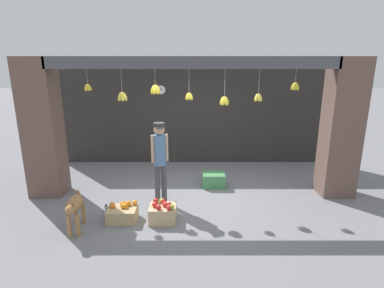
{
  "coord_description": "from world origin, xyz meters",
  "views": [
    {
      "loc": [
        -0.0,
        -5.93,
        2.82
      ],
      "look_at": [
        0.0,
        0.37,
        1.12
      ],
      "focal_mm": 28.0,
      "sensor_mm": 36.0,
      "label": 1
    }
  ],
  "objects_px": {
    "shopkeeper": "(160,157)",
    "produce_box_green": "(214,180)",
    "dog": "(75,207)",
    "fruit_crate_oranges": "(123,213)",
    "fruit_crate_apples": "(163,212)",
    "wall_clock": "(161,90)",
    "water_bottle": "(107,211)"
  },
  "relations": [
    {
      "from": "fruit_crate_oranges",
      "to": "fruit_crate_apples",
      "type": "xyz_separation_m",
      "value": [
        0.75,
        -0.03,
        0.03
      ]
    },
    {
      "from": "fruit_crate_oranges",
      "to": "fruit_crate_apples",
      "type": "distance_m",
      "value": 0.75
    },
    {
      "from": "shopkeeper",
      "to": "water_bottle",
      "type": "relative_size",
      "value": 7.4
    },
    {
      "from": "wall_clock",
      "to": "dog",
      "type": "bearing_deg",
      "value": -106.99
    },
    {
      "from": "shopkeeper",
      "to": "wall_clock",
      "type": "relative_size",
      "value": 6.71
    },
    {
      "from": "produce_box_green",
      "to": "shopkeeper",
      "type": "bearing_deg",
      "value": -141.46
    },
    {
      "from": "shopkeeper",
      "to": "water_bottle",
      "type": "distance_m",
      "value": 1.45
    },
    {
      "from": "fruit_crate_oranges",
      "to": "wall_clock",
      "type": "height_order",
      "value": "wall_clock"
    },
    {
      "from": "water_bottle",
      "to": "fruit_crate_oranges",
      "type": "bearing_deg",
      "value": -25.31
    },
    {
      "from": "fruit_crate_apples",
      "to": "wall_clock",
      "type": "xyz_separation_m",
      "value": [
        -0.33,
        3.42,
        1.94
      ]
    },
    {
      "from": "dog",
      "to": "fruit_crate_oranges",
      "type": "bearing_deg",
      "value": 108.15
    },
    {
      "from": "produce_box_green",
      "to": "dog",
      "type": "bearing_deg",
      "value": -141.98
    },
    {
      "from": "shopkeeper",
      "to": "fruit_crate_oranges",
      "type": "xyz_separation_m",
      "value": [
        -0.65,
        -0.69,
        -0.87
      ]
    },
    {
      "from": "dog",
      "to": "shopkeeper",
      "type": "height_order",
      "value": "shopkeeper"
    },
    {
      "from": "fruit_crate_apples",
      "to": "water_bottle",
      "type": "relative_size",
      "value": 2.1
    },
    {
      "from": "fruit_crate_apples",
      "to": "fruit_crate_oranges",
      "type": "bearing_deg",
      "value": 177.75
    },
    {
      "from": "water_bottle",
      "to": "fruit_crate_apples",
      "type": "bearing_deg",
      "value": -9.96
    },
    {
      "from": "dog",
      "to": "wall_clock",
      "type": "xyz_separation_m",
      "value": [
        1.15,
        3.75,
        1.66
      ]
    },
    {
      "from": "fruit_crate_oranges",
      "to": "wall_clock",
      "type": "xyz_separation_m",
      "value": [
        0.43,
        3.39,
        1.97
      ]
    },
    {
      "from": "shopkeeper",
      "to": "wall_clock",
      "type": "xyz_separation_m",
      "value": [
        -0.22,
        2.7,
        1.1
      ]
    },
    {
      "from": "water_bottle",
      "to": "dog",
      "type": "bearing_deg",
      "value": -125.84
    },
    {
      "from": "shopkeeper",
      "to": "produce_box_green",
      "type": "distance_m",
      "value": 1.71
    },
    {
      "from": "fruit_crate_apples",
      "to": "dog",
      "type": "bearing_deg",
      "value": -167.42
    },
    {
      "from": "water_bottle",
      "to": "wall_clock",
      "type": "relative_size",
      "value": 0.91
    },
    {
      "from": "fruit_crate_oranges",
      "to": "wall_clock",
      "type": "relative_size",
      "value": 2.07
    },
    {
      "from": "dog",
      "to": "fruit_crate_apples",
      "type": "height_order",
      "value": "dog"
    },
    {
      "from": "fruit_crate_apples",
      "to": "wall_clock",
      "type": "bearing_deg",
      "value": 95.43
    },
    {
      "from": "dog",
      "to": "fruit_crate_apples",
      "type": "bearing_deg",
      "value": 94.31
    },
    {
      "from": "dog",
      "to": "fruit_crate_oranges",
      "type": "xyz_separation_m",
      "value": [
        0.72,
        0.36,
        -0.31
      ]
    },
    {
      "from": "dog",
      "to": "produce_box_green",
      "type": "xyz_separation_m",
      "value": [
        2.52,
        1.97,
        -0.3
      ]
    },
    {
      "from": "shopkeeper",
      "to": "wall_clock",
      "type": "bearing_deg",
      "value": -103.77
    },
    {
      "from": "shopkeeper",
      "to": "water_bottle",
      "type": "height_order",
      "value": "shopkeeper"
    }
  ]
}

